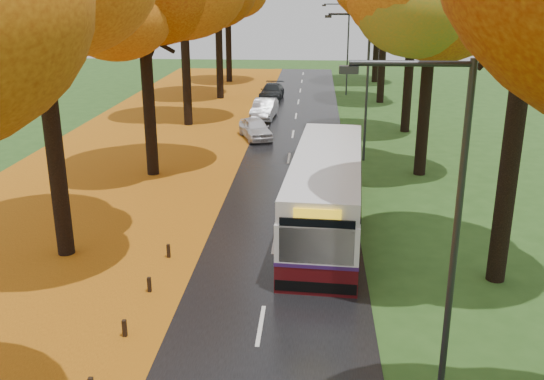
# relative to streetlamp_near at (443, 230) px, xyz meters

# --- Properties ---
(road) EXTENTS (6.50, 90.00, 0.04)m
(road) POSITION_rel_streetlamp_near_xyz_m (-3.95, 17.00, -4.69)
(road) COLOR black
(road) RESTS_ON ground
(centre_line) EXTENTS (0.12, 90.00, 0.01)m
(centre_line) POSITION_rel_streetlamp_near_xyz_m (-3.95, 17.00, -4.67)
(centre_line) COLOR silver
(centre_line) RESTS_ON road
(leaf_verge) EXTENTS (12.00, 90.00, 0.02)m
(leaf_verge) POSITION_rel_streetlamp_near_xyz_m (-12.95, 17.00, -4.70)
(leaf_verge) COLOR #87450C
(leaf_verge) RESTS_ON ground
(leaf_drift) EXTENTS (0.90, 90.00, 0.01)m
(leaf_drift) POSITION_rel_streetlamp_near_xyz_m (-7.00, 17.00, -4.67)
(leaf_drift) COLOR #C17013
(leaf_drift) RESTS_ON road
(streetlamp_near) EXTENTS (2.45, 0.18, 8.00)m
(streetlamp_near) POSITION_rel_streetlamp_near_xyz_m (0.00, 0.00, 0.00)
(streetlamp_near) COLOR #333538
(streetlamp_near) RESTS_ON ground
(streetlamp_mid) EXTENTS (2.45, 0.18, 8.00)m
(streetlamp_mid) POSITION_rel_streetlamp_near_xyz_m (0.00, 22.00, 0.00)
(streetlamp_mid) COLOR #333538
(streetlamp_mid) RESTS_ON ground
(streetlamp_far) EXTENTS (2.45, 0.18, 8.00)m
(streetlamp_far) POSITION_rel_streetlamp_near_xyz_m (0.00, 44.00, 0.00)
(streetlamp_far) COLOR #333538
(streetlamp_far) RESTS_ON ground
(bus) EXTENTS (3.41, 11.67, 3.03)m
(bus) POSITION_rel_streetlamp_near_xyz_m (-2.01, 11.57, -3.09)
(bus) COLOR #460B0E
(bus) RESTS_ON road
(car_white) EXTENTS (2.78, 4.16, 1.32)m
(car_white) POSITION_rel_streetlamp_near_xyz_m (-6.30, 26.61, -4.02)
(car_white) COLOR silver
(car_white) RESTS_ON road
(car_silver) EXTENTS (1.85, 4.46, 1.44)m
(car_silver) POSITION_rel_streetlamp_near_xyz_m (-6.25, 32.87, -3.96)
(car_silver) COLOR gray
(car_silver) RESTS_ON road
(car_dark) EXTENTS (2.09, 4.62, 1.31)m
(car_dark) POSITION_rel_streetlamp_near_xyz_m (-6.30, 41.27, -4.02)
(car_dark) COLOR black
(car_dark) RESTS_ON road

